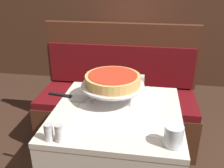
{
  "coord_description": "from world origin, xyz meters",
  "views": [
    {
      "loc": [
        0.16,
        -1.18,
        1.41
      ],
      "look_at": [
        -0.04,
        0.09,
        0.84
      ],
      "focal_mm": 40.0,
      "sensor_mm": 36.0,
      "label": 1
    }
  ],
  "objects_px": {
    "dining_table_rear": "(126,48)",
    "pepper_shaker": "(59,133)",
    "booth_bench": "(117,108)",
    "pizza_server": "(70,97)",
    "salt_shaker": "(49,132)",
    "dining_table_front": "(117,126)",
    "napkin_holder": "(136,82)",
    "water_glass_near": "(173,136)",
    "deep_dish_pizza": "(113,80)",
    "pizza_pan_stand": "(113,86)",
    "condiment_caddy": "(132,34)"
  },
  "relations": [
    {
      "from": "dining_table_rear",
      "to": "pepper_shaker",
      "type": "height_order",
      "value": "pepper_shaker"
    },
    {
      "from": "booth_bench",
      "to": "pepper_shaker",
      "type": "relative_size",
      "value": 16.56
    },
    {
      "from": "booth_bench",
      "to": "dining_table_rear",
      "type": "bearing_deg",
      "value": 91.27
    },
    {
      "from": "pizza_server",
      "to": "salt_shaker",
      "type": "xyz_separation_m",
      "value": [
        0.04,
        -0.42,
        0.04
      ]
    },
    {
      "from": "dining_table_front",
      "to": "dining_table_rear",
      "type": "bearing_deg",
      "value": 94.23
    },
    {
      "from": "pizza_server",
      "to": "booth_bench",
      "type": "bearing_deg",
      "value": 72.62
    },
    {
      "from": "napkin_holder",
      "to": "water_glass_near",
      "type": "bearing_deg",
      "value": -70.71
    },
    {
      "from": "dining_table_rear",
      "to": "pizza_server",
      "type": "distance_m",
      "value": 1.51
    },
    {
      "from": "deep_dish_pizza",
      "to": "napkin_holder",
      "type": "xyz_separation_m",
      "value": [
        0.13,
        0.19,
        -0.09
      ]
    },
    {
      "from": "pizza_pan_stand",
      "to": "napkin_holder",
      "type": "distance_m",
      "value": 0.23
    },
    {
      "from": "dining_table_front",
      "to": "pizza_server",
      "type": "distance_m",
      "value": 0.34
    },
    {
      "from": "water_glass_near",
      "to": "salt_shaker",
      "type": "xyz_separation_m",
      "value": [
        -0.55,
        -0.05,
        -0.01
      ]
    },
    {
      "from": "booth_bench",
      "to": "salt_shaker",
      "type": "relative_size",
      "value": 16.93
    },
    {
      "from": "pepper_shaker",
      "to": "salt_shaker",
      "type": "bearing_deg",
      "value": 180.0
    },
    {
      "from": "booth_bench",
      "to": "pizza_pan_stand",
      "type": "height_order",
      "value": "booth_bench"
    },
    {
      "from": "pizza_pan_stand",
      "to": "booth_bench",
      "type": "bearing_deg",
      "value": 95.26
    },
    {
      "from": "deep_dish_pizza",
      "to": "water_glass_near",
      "type": "relative_size",
      "value": 3.35
    },
    {
      "from": "pizza_server",
      "to": "dining_table_rear",
      "type": "bearing_deg",
      "value": 82.95
    },
    {
      "from": "booth_bench",
      "to": "pizza_server",
      "type": "distance_m",
      "value": 0.8
    },
    {
      "from": "booth_bench",
      "to": "salt_shaker",
      "type": "bearing_deg",
      "value": -98.86
    },
    {
      "from": "napkin_holder",
      "to": "condiment_caddy",
      "type": "xyz_separation_m",
      "value": [
        -0.15,
        1.4,
        -0.01
      ]
    },
    {
      "from": "pizza_pan_stand",
      "to": "pepper_shaker",
      "type": "relative_size",
      "value": 4.47
    },
    {
      "from": "deep_dish_pizza",
      "to": "condiment_caddy",
      "type": "bearing_deg",
      "value": 90.74
    },
    {
      "from": "deep_dish_pizza",
      "to": "pepper_shaker",
      "type": "xyz_separation_m",
      "value": [
        -0.18,
        -0.43,
        -0.09
      ]
    },
    {
      "from": "dining_table_front",
      "to": "pepper_shaker",
      "type": "relative_size",
      "value": 8.8
    },
    {
      "from": "pizza_server",
      "to": "pepper_shaker",
      "type": "relative_size",
      "value": 3.24
    },
    {
      "from": "dining_table_rear",
      "to": "pepper_shaker",
      "type": "xyz_separation_m",
      "value": [
        -0.1,
        -1.91,
        0.15
      ]
    },
    {
      "from": "dining_table_rear",
      "to": "napkin_holder",
      "type": "height_order",
      "value": "napkin_holder"
    },
    {
      "from": "dining_table_rear",
      "to": "booth_bench",
      "type": "height_order",
      "value": "booth_bench"
    },
    {
      "from": "deep_dish_pizza",
      "to": "napkin_holder",
      "type": "distance_m",
      "value": 0.24
    },
    {
      "from": "salt_shaker",
      "to": "pizza_server",
      "type": "bearing_deg",
      "value": 95.02
    },
    {
      "from": "napkin_holder",
      "to": "condiment_caddy",
      "type": "relative_size",
      "value": 0.61
    },
    {
      "from": "pizza_pan_stand",
      "to": "pizza_server",
      "type": "height_order",
      "value": "pizza_pan_stand"
    },
    {
      "from": "dining_table_front",
      "to": "deep_dish_pizza",
      "type": "relative_size",
      "value": 2.26
    },
    {
      "from": "pizza_server",
      "to": "salt_shaker",
      "type": "bearing_deg",
      "value": -84.98
    },
    {
      "from": "dining_table_rear",
      "to": "water_glass_near",
      "type": "xyz_separation_m",
      "value": [
        0.4,
        -1.86,
        0.15
      ]
    },
    {
      "from": "condiment_caddy",
      "to": "pizza_pan_stand",
      "type": "bearing_deg",
      "value": -89.26
    },
    {
      "from": "dining_table_rear",
      "to": "booth_bench",
      "type": "xyz_separation_m",
      "value": [
        0.02,
        -0.84,
        -0.32
      ]
    },
    {
      "from": "dining_table_rear",
      "to": "napkin_holder",
      "type": "xyz_separation_m",
      "value": [
        0.2,
        -1.3,
        0.15
      ]
    },
    {
      "from": "booth_bench",
      "to": "pizza_pan_stand",
      "type": "relative_size",
      "value": 3.71
    },
    {
      "from": "booth_bench",
      "to": "deep_dish_pizza",
      "type": "height_order",
      "value": "booth_bench"
    },
    {
      "from": "dining_table_front",
      "to": "pepper_shaker",
      "type": "height_order",
      "value": "pepper_shaker"
    },
    {
      "from": "pizza_pan_stand",
      "to": "deep_dish_pizza",
      "type": "bearing_deg",
      "value": 0.0
    },
    {
      "from": "pizza_pan_stand",
      "to": "water_glass_near",
      "type": "relative_size",
      "value": 3.84
    },
    {
      "from": "napkin_holder",
      "to": "condiment_caddy",
      "type": "bearing_deg",
      "value": 96.01
    },
    {
      "from": "dining_table_front",
      "to": "pepper_shaker",
      "type": "bearing_deg",
      "value": -125.28
    },
    {
      "from": "booth_bench",
      "to": "pepper_shaker",
      "type": "distance_m",
      "value": 1.17
    },
    {
      "from": "pizza_pan_stand",
      "to": "salt_shaker",
      "type": "relative_size",
      "value": 4.57
    },
    {
      "from": "water_glass_near",
      "to": "deep_dish_pizza",
      "type": "bearing_deg",
      "value": 130.62
    },
    {
      "from": "salt_shaker",
      "to": "dining_table_rear",
      "type": "bearing_deg",
      "value": 85.58
    }
  ]
}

